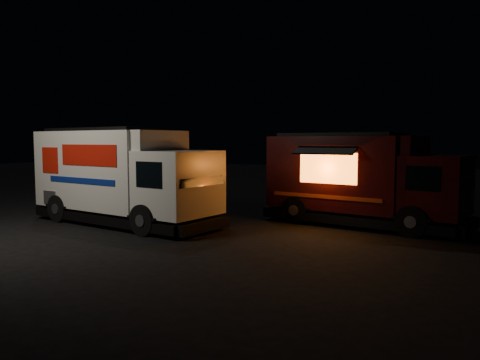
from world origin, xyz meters
TOP-DOWN VIEW (x-y plane):
  - ground at (0.00, 0.00)m, footprint 80.00×80.00m
  - white_truck at (-1.37, 0.74)m, footprint 7.49×4.05m
  - red_truck at (6.15, 3.38)m, footprint 6.96×4.04m

SIDE VIEW (x-z plane):
  - ground at x=0.00m, z-range 0.00..0.00m
  - red_truck at x=6.15m, z-range 0.00..3.05m
  - white_truck at x=-1.37m, z-range 0.00..3.22m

